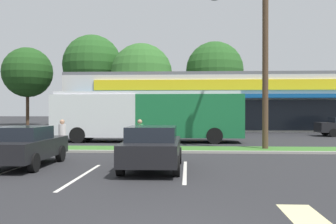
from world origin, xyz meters
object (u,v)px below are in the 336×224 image
Objects in this scene: utility_pole at (263,36)px; pedestrian_near_bench at (62,137)px; car_1 at (152,147)px; city_bus at (148,115)px; pedestrian_mid at (140,137)px; car_0 at (25,146)px.

pedestrian_near_bench is at bearing -165.06° from utility_pole.
utility_pole is 9.52m from car_1.
city_bus is at bearing 141.51° from utility_pole.
pedestrian_mid is at bearing 12.68° from car_1.
utility_pole is 6.66× the size of pedestrian_mid.
city_bus is 7.48× the size of pedestrian_near_bench.
pedestrian_mid is at bearing -43.46° from car_0.
city_bus is at bearing -17.02° from car_0.
car_0 is (-3.35, -10.95, -1.01)m from city_bus.
car_1 is (-5.02, -6.35, -5.02)m from utility_pole.
pedestrian_near_bench is at bearing -4.59° from car_0.
utility_pole is 2.51× the size of car_0.
car_1 is 4.52m from pedestrian_mid.
city_bus is 11.50m from car_0.
car_1 is 2.72× the size of pedestrian_near_bench.
pedestrian_mid is at bearing -162.11° from utility_pole.
utility_pole is 9.10m from city_bus.
pedestrian_near_bench is at bearing 69.27° from city_bus.
utility_pole is 2.44× the size of car_1.
utility_pole is at bearing 45.65° from pedestrian_mid.
pedestrian_near_bench is 1.00× the size of pedestrian_mid.
pedestrian_near_bench reaches higher than pedestrian_mid.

